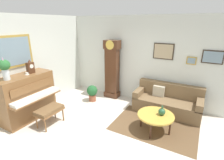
{
  "coord_description": "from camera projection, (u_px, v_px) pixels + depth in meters",
  "views": [
    {
      "loc": [
        1.87,
        -2.86,
        2.58
      ],
      "look_at": [
        -0.44,
        1.28,
        0.96
      ],
      "focal_mm": 27.11,
      "sensor_mm": 36.0,
      "label": 1
    }
  ],
  "objects": [
    {
      "name": "teacup",
      "position": [
        27.0,
        74.0,
        4.49
      ],
      "size": [
        0.12,
        0.12,
        0.06
      ],
      "color": "white",
      "rests_on": "piano"
    },
    {
      "name": "wall_left",
      "position": [
        23.0,
        66.0,
        4.79
      ],
      "size": [
        0.13,
        4.9,
        2.8
      ],
      "color": "silver",
      "rests_on": "ground_plane"
    },
    {
      "name": "flower_vase",
      "position": [
        5.0,
        67.0,
        3.98
      ],
      "size": [
        0.26,
        0.26,
        0.58
      ],
      "color": "silver",
      "rests_on": "piano"
    },
    {
      "name": "grandfather_clock",
      "position": [
        112.0,
        71.0,
        5.91
      ],
      "size": [
        0.52,
        0.34,
        2.03
      ],
      "color": "#4C2B19",
      "rests_on": "ground_plane"
    },
    {
      "name": "area_rug",
      "position": [
        155.0,
        126.0,
        4.44
      ],
      "size": [
        2.1,
        1.5,
        0.01
      ],
      "primitive_type": "cube",
      "color": "brown",
      "rests_on": "ground_plane"
    },
    {
      "name": "couch",
      "position": [
        167.0,
        102.0,
        5.06
      ],
      "size": [
        1.9,
        0.8,
        0.84
      ],
      "color": "brown",
      "rests_on": "ground_plane"
    },
    {
      "name": "green_jug",
      "position": [
        162.0,
        112.0,
        4.07
      ],
      "size": [
        0.17,
        0.17,
        0.24
      ],
      "color": "#234C33",
      "rests_on": "coffee_table"
    },
    {
      "name": "piano",
      "position": [
        27.0,
        97.0,
        4.64
      ],
      "size": [
        0.87,
        1.44,
        1.26
      ],
      "color": "brown",
      "rests_on": "ground_plane"
    },
    {
      "name": "wall_back",
      "position": [
        140.0,
        60.0,
        5.58
      ],
      "size": [
        5.3,
        0.13,
        2.8
      ],
      "color": "silver",
      "rests_on": "ground_plane"
    },
    {
      "name": "potted_plant",
      "position": [
        92.0,
        92.0,
        5.76
      ],
      "size": [
        0.36,
        0.36,
        0.56
      ],
      "color": "#935138",
      "rests_on": "ground_plane"
    },
    {
      "name": "piano_bench",
      "position": [
        49.0,
        111.0,
        4.38
      ],
      "size": [
        0.42,
        0.7,
        0.48
      ],
      "color": "brown",
      "rests_on": "ground_plane"
    },
    {
      "name": "ground_plane",
      "position": [
        102.0,
        137.0,
        4.07
      ],
      "size": [
        6.4,
        6.0,
        0.1
      ],
      "primitive_type": "cube",
      "color": "beige"
    },
    {
      "name": "mantel_clock",
      "position": [
        30.0,
        67.0,
        4.58
      ],
      "size": [
        0.13,
        0.18,
        0.38
      ],
      "color": "#4C2B19",
      "rests_on": "piano"
    },
    {
      "name": "coffee_table",
      "position": [
        156.0,
        116.0,
        4.12
      ],
      "size": [
        0.88,
        0.88,
        0.45
      ],
      "color": "gold",
      "rests_on": "ground_plane"
    }
  ]
}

